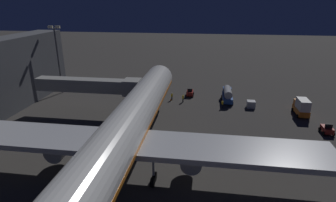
# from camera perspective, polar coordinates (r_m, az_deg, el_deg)

# --- Properties ---
(ground_plane) EXTENTS (320.00, 320.00, 0.00)m
(ground_plane) POSITION_cam_1_polar(r_m,az_deg,el_deg) (46.41, -5.48, -8.01)
(ground_plane) COLOR #383533
(airliner_at_gate) EXTENTS (51.34, 67.11, 19.49)m
(airliner_at_gate) POSITION_cam_1_polar(r_m,az_deg,el_deg) (33.25, -10.81, -8.99)
(airliner_at_gate) COLOR silver
(airliner_at_gate) RESTS_ON ground_plane
(jet_bridge) EXTENTS (21.40, 3.40, 7.39)m
(jet_bridge) POSITION_cam_1_polar(r_m,az_deg,el_deg) (56.77, -14.63, 3.08)
(jet_bridge) COLOR #9E9E99
(jet_bridge) RESTS_ON ground_plane
(apron_floodlight_mast) EXTENTS (2.90, 0.50, 16.29)m
(apron_floodlight_mast) POSITION_cam_1_polar(r_m,az_deg,el_deg) (72.23, -21.78, 8.86)
(apron_floodlight_mast) COLOR #59595E
(apron_floodlight_mast) RESTS_ON ground_plane
(baggage_tug_spare) EXTENTS (1.86, 2.48, 1.95)m
(baggage_tug_spare) POSITION_cam_1_polar(r_m,az_deg,el_deg) (55.31, 29.93, -5.10)
(baggage_tug_spare) COLOR maroon
(baggage_tug_spare) RESTS_ON ground_plane
(fuel_tanker) EXTENTS (2.46, 6.49, 3.15)m
(fuel_tanker) POSITION_cam_1_polar(r_m,az_deg,el_deg) (64.62, 12.15, 1.40)
(fuel_tanker) COLOR #234C9E
(fuel_tanker) RESTS_ON ground_plane
(catering_truck) EXTENTS (2.36, 5.20, 3.46)m
(catering_truck) POSITION_cam_1_polar(r_m,az_deg,el_deg) (61.44, 25.82, -1.07)
(catering_truck) COLOR orange
(catering_truck) RESTS_ON ground_plane
(pushback_tug) EXTENTS (1.86, 2.70, 1.95)m
(pushback_tug) POSITION_cam_1_polar(r_m,az_deg,el_deg) (67.02, 4.52, 1.69)
(pushback_tug) COLOR maroon
(pushback_tug) RESTS_ON ground_plane
(baggage_container_far_row) EXTENTS (1.70, 1.67, 1.52)m
(baggage_container_far_row) POSITION_cam_1_polar(r_m,az_deg,el_deg) (62.08, 16.71, -0.65)
(baggage_container_far_row) COLOR #B7BABF
(baggage_container_far_row) RESTS_ON ground_plane
(ground_crew_near_nose_gear) EXTENTS (0.40, 0.40, 1.77)m
(ground_crew_near_nose_gear) POSITION_cam_1_polar(r_m,az_deg,el_deg) (63.96, 0.80, 1.03)
(ground_crew_near_nose_gear) COLOR black
(ground_crew_near_nose_gear) RESTS_ON ground_plane
(ground_crew_marshaller_fwd) EXTENTS (0.40, 0.40, 1.79)m
(ground_crew_marshaller_fwd) POSITION_cam_1_polar(r_m,az_deg,el_deg) (60.22, 11.15, -0.57)
(ground_crew_marshaller_fwd) COLOR black
(ground_crew_marshaller_fwd) RESTS_ON ground_plane
(ground_crew_under_port_wing) EXTENTS (0.40, 0.40, 1.78)m
(ground_crew_under_port_wing) POSITION_cam_1_polar(r_m,az_deg,el_deg) (62.73, 3.11, 0.62)
(ground_crew_under_port_wing) COLOR black
(ground_crew_under_port_wing) RESTS_ON ground_plane
(traffic_cone_nose_port) EXTENTS (0.36, 0.36, 0.55)m
(traffic_cone_nose_port) POSITION_cam_1_polar(r_m,az_deg,el_deg) (63.86, 0.58, 0.34)
(traffic_cone_nose_port) COLOR orange
(traffic_cone_nose_port) RESTS_ON ground_plane
(traffic_cone_nose_starboard) EXTENTS (0.36, 0.36, 0.55)m
(traffic_cone_nose_starboard) POSITION_cam_1_polar(r_m,az_deg,el_deg) (64.56, -3.30, 0.52)
(traffic_cone_nose_starboard) COLOR orange
(traffic_cone_nose_starboard) RESTS_ON ground_plane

